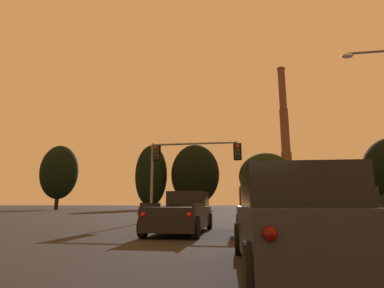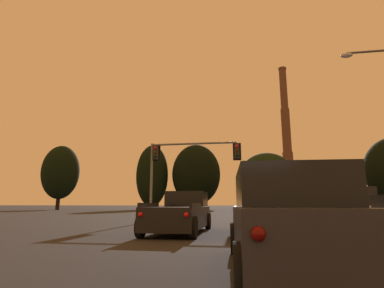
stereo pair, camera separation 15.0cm
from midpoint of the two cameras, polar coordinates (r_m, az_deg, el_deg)
name	(u,v)px [view 1 (the left image)]	position (r m, az deg, el deg)	size (l,w,h in m)	color
suv_center_lane_second	(294,221)	(6.02, 18.14, -13.82)	(2.31, 4.98, 1.86)	#232328
suv_center_lane_front	(262,212)	(12.88, 12.80, -12.51)	(2.15, 4.92, 1.86)	silver
pickup_truck_left_lane_front	(183,214)	(13.63, -2.09, -13.09)	(2.23, 5.52, 1.82)	black
suv_right_lane_front	(345,212)	(14.05, 26.80, -11.47)	(2.30, 4.98, 1.86)	silver
traffic_light_overhead_left	(182,160)	(21.59, -2.08, -3.05)	(6.68, 0.50, 5.61)	slate
traffic_light_far_right	(286,187)	(56.69, 17.32, -7.91)	(0.78, 0.50, 6.35)	slate
smokestack	(286,150)	(123.55, 17.43, -1.06)	(6.34, 6.34, 56.86)	#523427
treeline_left_mid	(266,177)	(62.93, 13.84, -6.04)	(10.89, 9.80, 11.55)	black
treeline_far_left	(59,172)	(72.36, -24.03, -4.92)	(8.15, 7.33, 14.03)	black
treeline_far_right	(286,184)	(65.94, 17.41, -7.30)	(12.91, 11.62, 9.39)	black
treeline_right_mid	(151,175)	(69.65, -7.85, -5.95)	(7.34, 6.60, 14.71)	black
treeline_center_right	(195,174)	(67.89, 0.54, -5.81)	(10.86, 9.77, 14.59)	black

